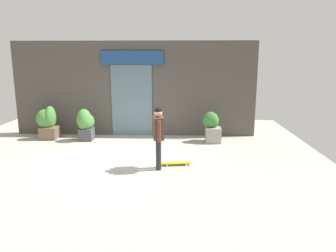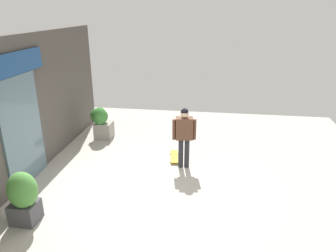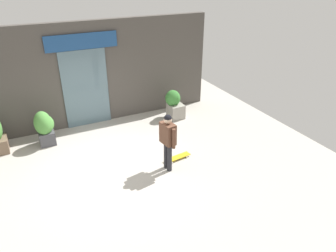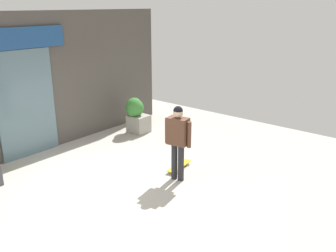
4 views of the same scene
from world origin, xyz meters
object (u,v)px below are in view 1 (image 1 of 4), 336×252
Objects in this scene: planter_box_right at (212,126)px; planter_box_mid at (86,123)px; skateboarder at (158,132)px; skateboard at (176,163)px; planter_box_left at (48,122)px.

planter_box_right is 0.94× the size of planter_box_mid.
skateboarder is 1.46× the size of planter_box_mid.
skateboarder reaches higher than planter_box_right.
planter_box_right is at bearing 56.88° from skateboard.
planter_box_mid is (1.42, -0.14, 0.00)m from planter_box_left.
skateboarder is at bearing -46.01° from planter_box_mid.
planter_box_mid is at bearing 125.51° from skateboarder.
planter_box_left is (-4.62, 2.68, 0.55)m from skateboard.
planter_box_right is (5.81, -0.15, -0.04)m from planter_box_left.
skateboarder is 3.98m from planter_box_mid.
planter_box_right is at bearing -1.51° from planter_box_left.
planter_box_mid reaches higher than planter_box_right.
planter_box_left is (-4.17, 2.99, -0.38)m from skateboarder.
skateboarder reaches higher than skateboard.
planter_box_right is at bearing 51.42° from skateboarder.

